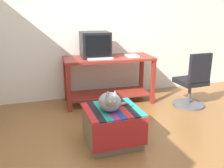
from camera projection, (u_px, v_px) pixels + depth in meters
ground_plane at (132, 153)px, 2.80m from camera, size 14.00×14.00×0.00m
back_wall at (88, 23)px, 4.29m from camera, size 8.00×0.10×2.60m
desk at (109, 72)px, 4.17m from camera, size 1.49×0.68×0.78m
tv_monitor at (95, 45)px, 4.05m from camera, size 0.48×0.44×0.40m
keyboard at (100, 58)px, 3.93m from camera, size 0.41×0.18×0.02m
book at (132, 56)px, 4.15m from camera, size 0.22×0.26×0.02m
ottoman_with_blanket at (112, 126)px, 2.96m from camera, size 0.63×0.62×0.43m
cat at (110, 101)px, 2.82m from camera, size 0.40×0.37×0.27m
office_chair at (193, 84)px, 4.02m from camera, size 0.52×0.52×0.89m
pen at (134, 55)px, 4.24m from camera, size 0.14×0.02×0.01m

